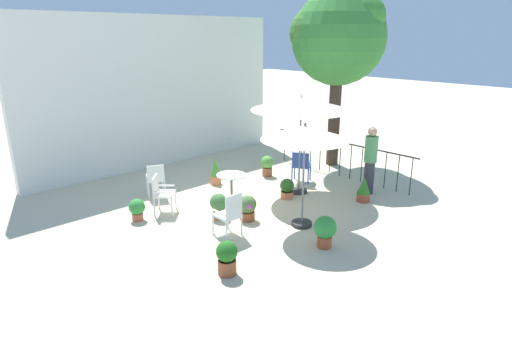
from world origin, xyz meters
TOP-DOWN VIEW (x-y plane):
  - ground_plane at (0.00, 0.00)m, footprint 60.00×60.00m
  - villa_facade at (0.00, 4.63)m, footprint 8.53×0.30m
  - terrace_railing at (3.04, -0.00)m, footprint 0.03×4.75m
  - shade_tree at (3.89, 0.92)m, footprint 2.88×2.75m
  - patio_umbrella_0 at (-0.35, -1.52)m, footprint 1.81×1.81m
  - patio_umbrella_1 at (1.14, -0.11)m, footprint 2.50×2.50m
  - cafe_table_0 at (-0.67, 0.43)m, footprint 0.70×0.70m
  - patio_chair_0 at (-1.80, -0.86)m, footprint 0.43×0.48m
  - patio_chair_1 at (1.78, 0.38)m, footprint 0.61×0.63m
  - patio_chair_2 at (-2.16, 1.15)m, footprint 0.65×0.66m
  - patio_chair_3 at (-1.73, 2.12)m, footprint 0.58×0.58m
  - potted_plant_0 at (1.50, 1.42)m, footprint 0.37×0.37m
  - potted_plant_1 at (-0.78, -2.47)m, footprint 0.44×0.44m
  - potted_plant_2 at (-0.03, 1.88)m, footprint 0.30×0.30m
  - potted_plant_3 at (-1.01, -0.51)m, footprint 0.41×0.41m
  - potted_plant_4 at (-1.41, -0.00)m, footprint 0.39×0.39m
  - potted_plant_5 at (-2.78, -1.96)m, footprint 0.37×0.37m
  - potted_plant_6 at (-2.79, 1.15)m, footprint 0.36×0.36m
  - potted_plant_7 at (1.83, -1.62)m, footprint 0.32×0.32m
  - potted_plant_8 at (0.61, -0.19)m, footprint 0.35×0.35m
  - standing_person at (2.41, -1.37)m, footprint 0.43×0.43m

SIDE VIEW (x-z plane):
  - ground_plane at x=0.00m, z-range 0.00..0.00m
  - potted_plant_8 at x=0.61m, z-range 0.01..0.51m
  - potted_plant_6 at x=-2.79m, z-range 0.03..0.52m
  - potted_plant_3 at x=-1.01m, z-range 0.02..0.59m
  - potted_plant_7 at x=1.83m, z-range 0.00..0.62m
  - potted_plant_4 at x=-1.41m, z-range 0.03..0.61m
  - potted_plant_5 at x=-2.78m, z-range 0.02..0.63m
  - potted_plant_0 at x=1.50m, z-range 0.03..0.63m
  - potted_plant_2 at x=-0.03m, z-range -0.01..0.73m
  - potted_plant_1 at x=-0.78m, z-range 0.04..0.68m
  - patio_chair_3 at x=-1.73m, z-range 0.07..0.94m
  - patio_chair_0 at x=-1.80m, z-range 0.05..0.98m
  - patio_chair_1 at x=1.78m, z-range 0.08..0.96m
  - patio_chair_2 at x=-2.16m, z-range 0.08..0.96m
  - cafe_table_0 at x=-0.67m, z-range 0.15..0.91m
  - terrace_railing at x=3.04m, z-range 0.17..1.19m
  - standing_person at x=2.41m, z-range 0.03..1.77m
  - patio_umbrella_0 at x=-0.35m, z-range 0.88..3.13m
  - villa_facade at x=0.00m, z-range 0.00..4.48m
  - patio_umbrella_1 at x=1.14m, z-range 1.03..3.54m
  - shade_tree at x=3.89m, z-range 1.22..6.43m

